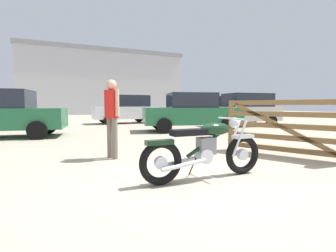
{
  "coord_description": "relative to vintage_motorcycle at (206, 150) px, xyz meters",
  "views": [
    {
      "loc": [
        -1.66,
        -3.44,
        1.12
      ],
      "look_at": [
        -0.18,
        0.85,
        0.74
      ],
      "focal_mm": 25.99,
      "sensor_mm": 36.0,
      "label": 1
    }
  ],
  "objects": [
    {
      "name": "bystander",
      "position": [
        -1.18,
        1.95,
        0.57
      ],
      "size": [
        0.3,
        0.41,
        1.66
      ],
      "rotation": [
        0.0,
        0.0,
        3.66
      ],
      "color": "#706656",
      "rests_on": "ground_plane"
    },
    {
      "name": "white_estate_far",
      "position": [
        6.7,
        11.16,
        0.49
      ],
      "size": [
        4.74,
        2.05,
        1.74
      ],
      "rotation": [
        0.0,
        0.0,
        3.16
      ],
      "color": "black",
      "rests_on": "ground_plane"
    },
    {
      "name": "ground_plane",
      "position": [
        -0.07,
        0.18,
        -0.45
      ],
      "size": [
        80.0,
        80.0,
        0.0
      ],
      "primitive_type": "plane",
      "color": "tan"
    },
    {
      "name": "vintage_motorcycle",
      "position": [
        0.0,
        0.0,
        0.0
      ],
      "size": [
        2.08,
        0.62,
        0.94
      ],
      "rotation": [
        0.0,
        0.0,
        0.08
      ],
      "color": "black",
      "rests_on": "ground_plane"
    },
    {
      "name": "blue_hatchback_right",
      "position": [
        -4.5,
        6.63,
        0.38
      ],
      "size": [
        4.31,
        2.14,
        1.67
      ],
      "rotation": [
        0.0,
        0.0,
        3.07
      ],
      "color": "black",
      "rests_on": "ground_plane"
    },
    {
      "name": "pale_sedan_back",
      "position": [
        0.82,
        12.25,
        0.47
      ],
      "size": [
        4.05,
        2.14,
        1.78
      ],
      "rotation": [
        0.0,
        0.0,
        3.25
      ],
      "color": "black",
      "rests_on": "ground_plane"
    },
    {
      "name": "dark_sedan_left",
      "position": [
        6.59,
        7.96,
        0.47
      ],
      "size": [
        3.92,
        1.87,
        1.78
      ],
      "rotation": [
        0.0,
        0.0,
        3.13
      ],
      "color": "black",
      "rests_on": "ground_plane"
    },
    {
      "name": "timber_gate",
      "position": [
        2.56,
        0.77,
        0.25
      ],
      "size": [
        1.44,
        2.23,
        1.6
      ],
      "rotation": [
        0.0,
        0.0,
        2.12
      ],
      "color": "brown",
      "rests_on": "ground_plane"
    },
    {
      "name": "industrial_building",
      "position": [
        0.93,
        33.16,
        3.75
      ],
      "size": [
        21.23,
        11.4,
        8.39
      ],
      "rotation": [
        0.0,
        0.0,
        0.07
      ],
      "color": "#B2B2B7",
      "rests_on": "ground_plane"
    },
    {
      "name": "silver_sedan_mid",
      "position": [
        2.76,
        6.6,
        0.38
      ],
      "size": [
        4.42,
        2.41,
        1.67
      ],
      "rotation": [
        0.0,
        0.0,
        -0.16
      ],
      "color": "black",
      "rests_on": "ground_plane"
    }
  ]
}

